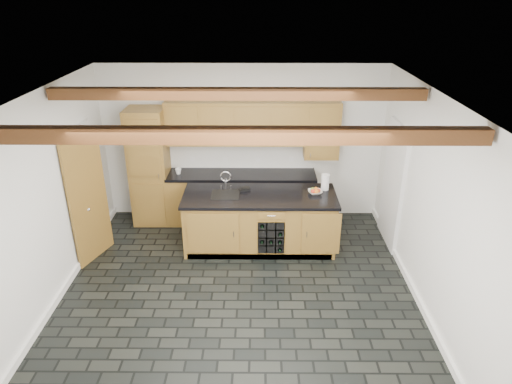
# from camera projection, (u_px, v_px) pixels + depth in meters

# --- Properties ---
(ground) EXTENTS (5.00, 5.00, 0.00)m
(ground) POSITION_uv_depth(u_px,v_px,m) (238.00, 292.00, 6.49)
(ground) COLOR black
(ground) RESTS_ON ground
(room_shell) EXTENTS (5.01, 5.00, 5.00)m
(room_shell) POSITION_uv_depth(u_px,v_px,m) (232.00, 179.00, 6.34)
(room_shell) COLOR white
(room_shell) RESTS_ON ground
(back_cabinetry) EXTENTS (3.65, 0.62, 2.20)m
(back_cabinetry) POSITION_uv_depth(u_px,v_px,m) (222.00, 170.00, 8.12)
(back_cabinetry) COLOR olive
(back_cabinetry) RESTS_ON ground
(island) EXTENTS (2.48, 0.96, 0.93)m
(island) POSITION_uv_depth(u_px,v_px,m) (260.00, 221.00, 7.46)
(island) COLOR olive
(island) RESTS_ON ground
(faucet) EXTENTS (0.45, 0.40, 0.34)m
(faucet) POSITION_uv_depth(u_px,v_px,m) (225.00, 192.00, 7.30)
(faucet) COLOR black
(faucet) RESTS_ON island
(kitchen_scale) EXTENTS (0.20, 0.16, 0.05)m
(kitchen_scale) POSITION_uv_depth(u_px,v_px,m) (244.00, 189.00, 7.43)
(kitchen_scale) COLOR black
(kitchen_scale) RESTS_ON island
(fruit_bowl) EXTENTS (0.25, 0.25, 0.06)m
(fruit_bowl) POSITION_uv_depth(u_px,v_px,m) (315.00, 192.00, 7.31)
(fruit_bowl) COLOR silver
(fruit_bowl) RESTS_ON island
(fruit_cluster) EXTENTS (0.16, 0.17, 0.07)m
(fruit_cluster) POSITION_uv_depth(u_px,v_px,m) (315.00, 190.00, 7.30)
(fruit_cluster) COLOR #B53718
(fruit_cluster) RESTS_ON fruit_bowl
(paper_towel) EXTENTS (0.13, 0.13, 0.26)m
(paper_towel) POSITION_uv_depth(u_px,v_px,m) (325.00, 182.00, 7.42)
(paper_towel) COLOR white
(paper_towel) RESTS_ON island
(mug) EXTENTS (0.13, 0.13, 0.10)m
(mug) POSITION_uv_depth(u_px,v_px,m) (178.00, 171.00, 8.07)
(mug) COLOR white
(mug) RESTS_ON back_cabinetry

